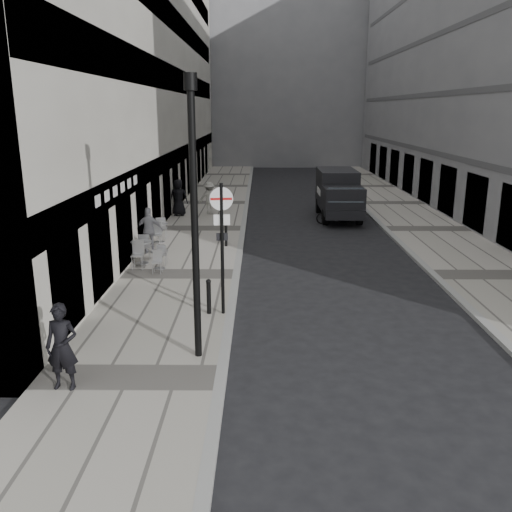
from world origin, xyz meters
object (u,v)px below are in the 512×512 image
Objects in this scene: sign_post at (222,232)px; cyclist at (334,210)px; panel_van at (338,192)px; lamppost at (194,208)px; walking_man at (62,347)px.

cyclist is at bearing 62.74° from sign_post.
sign_post is at bearing -109.27° from panel_van.
sign_post is 0.68× the size of panel_van.
cyclist is (5.22, 15.79, -2.91)m from lamppost.
panel_van is (5.68, 17.54, -2.21)m from lamppost.
lamppost is 3.36× the size of cyclist.
cyclist is at bearing 69.55° from walking_man.
sign_post is 1.97× the size of cyclist.
sign_post is at bearing 58.98° from walking_man.
walking_man is 19.03m from cyclist.
walking_man is 20.82m from panel_van.
walking_man is 0.50× the size of sign_post.
walking_man is 0.29× the size of lamppost.
panel_van is 2.89× the size of cyclist.
lamppost is 18.57m from panel_van.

